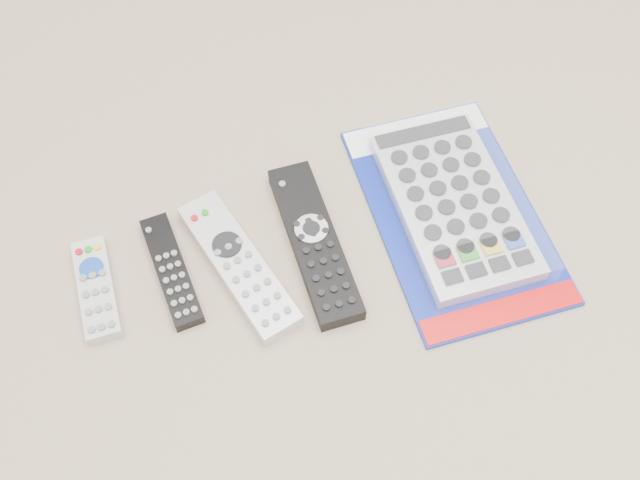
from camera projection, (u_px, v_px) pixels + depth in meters
name	position (u px, v px, depth m)	size (l,w,h in m)	color
remote_small_grey	(97.00, 289.00, 0.86)	(0.06, 0.14, 0.02)	#ABABAD
remote_slim_black	(172.00, 271.00, 0.88)	(0.04, 0.16, 0.02)	black
remote_silver_dvd	(239.00, 265.00, 0.88)	(0.09, 0.22, 0.02)	silver
remote_large_black	(315.00, 242.00, 0.89)	(0.08, 0.24, 0.03)	black
jumbo_remote_packaged	(454.00, 203.00, 0.92)	(0.25, 0.36, 0.04)	#0D2095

